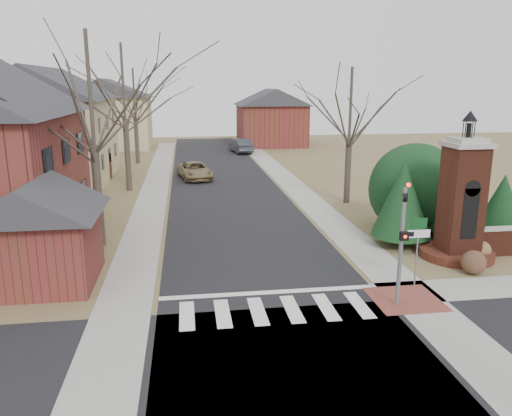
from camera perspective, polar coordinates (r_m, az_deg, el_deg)
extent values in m
plane|color=brown|center=(16.75, 2.70, -12.78)|extent=(120.00, 120.00, 0.00)
cube|color=black|center=(37.56, -3.57, 2.37)|extent=(8.00, 70.00, 0.01)
cube|color=black|center=(14.20, 5.07, -18.13)|extent=(120.00, 8.00, 0.01)
cube|color=silver|center=(17.46, 2.20, -11.59)|extent=(8.00, 2.20, 0.02)
cube|color=silver|center=(18.80, 1.37, -9.64)|extent=(8.00, 0.35, 0.02)
cube|color=gray|center=(38.31, 4.22, 2.59)|extent=(2.00, 60.00, 0.02)
cube|color=gray|center=(37.52, -11.51, 2.11)|extent=(2.00, 60.00, 0.02)
cube|color=brown|center=(19.01, 16.70, -9.97)|extent=(2.40, 2.40, 0.02)
cylinder|color=slate|center=(17.74, 16.22, -4.46)|extent=(0.14, 0.14, 4.20)
imported|color=black|center=(17.24, 16.66, 1.71)|extent=(0.15, 0.18, 0.90)
sphere|color=#FF0C05|center=(16.99, 17.04, 2.54)|extent=(0.14, 0.14, 0.14)
cube|color=black|center=(17.43, 16.57, -3.08)|extent=(0.28, 0.16, 0.30)
sphere|color=#FF0C05|center=(17.36, 16.70, -3.16)|extent=(0.11, 0.11, 0.11)
cylinder|color=slate|center=(19.72, 17.88, -5.17)|extent=(0.06, 0.06, 2.60)
cube|color=silver|center=(19.45, 18.09, -2.82)|extent=(0.90, 0.03, 0.30)
cube|color=black|center=(19.31, 17.31, -2.88)|extent=(0.22, 0.02, 0.18)
cube|color=#0D401A|center=(19.35, 18.18, -1.68)|extent=(0.60, 0.03, 0.40)
cylinder|color=#552619|center=(24.14, 21.91, -4.83)|extent=(3.20, 3.20, 0.36)
cube|color=#552619|center=(23.53, 22.42, 0.54)|extent=(1.50, 1.50, 5.00)
cube|color=black|center=(23.00, 23.24, -0.61)|extent=(0.70, 0.10, 2.20)
cube|color=gray|center=(23.12, 23.00, 6.69)|extent=(1.70, 1.70, 0.20)
cube|color=gray|center=(23.10, 23.05, 7.18)|extent=(1.30, 1.30, 0.20)
cylinder|color=black|center=(23.06, 23.14, 8.17)|extent=(0.20, 0.20, 0.60)
cone|color=black|center=(23.02, 23.29, 9.65)|extent=(0.64, 0.64, 0.45)
cube|color=tan|center=(43.24, -22.48, 7.16)|extent=(9.00, 12.00, 6.40)
cube|color=maroon|center=(20.92, -23.39, -4.28)|extent=(4.00, 4.00, 2.80)
cube|color=tan|center=(63.51, -16.58, 9.30)|extent=(10.00, 8.00, 6.00)
cube|color=tan|center=(62.24, -19.66, 12.67)|extent=(0.75, 0.75, 3.08)
cube|color=maroon|center=(63.82, 1.75, 9.43)|extent=(8.00, 8.00, 5.00)
cube|color=maroon|center=(61.72, -0.07, 12.44)|extent=(0.75, 0.75, 2.80)
cylinder|color=#473D33|center=(25.00, 16.08, -3.55)|extent=(0.20, 0.20, 0.50)
cone|color=black|center=(24.48, 16.40, 1.04)|extent=(2.80, 2.80, 3.60)
cylinder|color=#473D33|center=(27.49, 21.37, -2.39)|extent=(0.20, 0.20, 0.50)
cone|color=black|center=(26.96, 21.81, 2.41)|extent=(3.40, 3.40, 4.20)
cylinder|color=#473D33|center=(27.72, 25.98, -2.73)|extent=(0.20, 0.20, 0.50)
cone|color=black|center=(27.33, 26.34, 0.59)|extent=(2.40, 2.40, 2.80)
sphere|color=black|center=(27.43, 17.72, 2.50)|extent=(4.80, 4.80, 4.80)
cylinder|color=#473D33|center=(24.58, -17.60, 1.28)|extent=(0.40, 0.40, 4.83)
cylinder|color=#473D33|center=(37.26, -14.47, 5.78)|extent=(0.40, 0.40, 5.04)
cylinder|color=#473D33|center=(50.19, -13.47, 7.48)|extent=(0.40, 0.40, 4.41)
cylinder|color=#473D33|center=(32.84, 10.44, 4.20)|extent=(0.40, 0.40, 4.20)
imported|color=olive|center=(41.12, -7.00, 4.26)|extent=(3.08, 5.23, 1.37)
imported|color=#383B41|center=(56.79, -1.73, 7.15)|extent=(2.41, 5.08, 1.61)
sphere|color=#533625|center=(22.22, 23.62, -5.72)|extent=(0.99, 0.99, 0.99)
sphere|color=brown|center=(24.22, 24.34, -4.41)|extent=(0.84, 0.84, 0.84)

